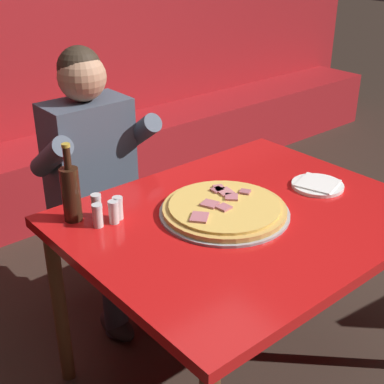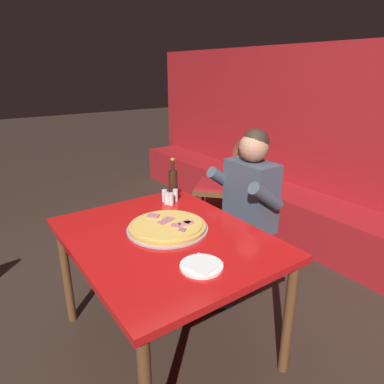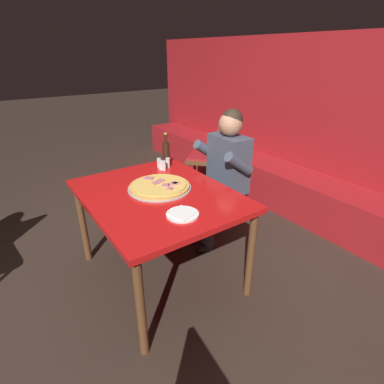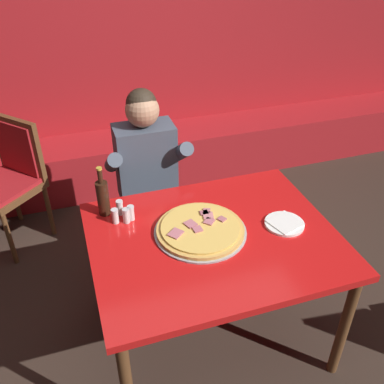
{
  "view_description": "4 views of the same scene",
  "coord_description": "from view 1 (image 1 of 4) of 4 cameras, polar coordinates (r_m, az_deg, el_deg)",
  "views": [
    {
      "loc": [
        -1.26,
        -1.19,
        1.71
      ],
      "look_at": [
        0.01,
        0.31,
        0.74
      ],
      "focal_mm": 50.0,
      "sensor_mm": 36.0,
      "label": 1
    },
    {
      "loc": [
        1.52,
        -0.88,
        1.67
      ],
      "look_at": [
        -0.15,
        0.3,
        0.93
      ],
      "focal_mm": 32.0,
      "sensor_mm": 36.0,
      "label": 2
    },
    {
      "loc": [
        1.79,
        -0.92,
        1.72
      ],
      "look_at": [
        0.08,
        0.26,
        0.74
      ],
      "focal_mm": 28.0,
      "sensor_mm": 36.0,
      "label": 3
    },
    {
      "loc": [
        -0.63,
        -1.57,
        2.18
      ],
      "look_at": [
        -0.05,
        0.22,
        0.91
      ],
      "focal_mm": 40.0,
      "sensor_mm": 36.0,
      "label": 4
    }
  ],
  "objects": [
    {
      "name": "ground_plane",
      "position": [
        2.44,
        4.82,
        -18.44
      ],
      "size": [
        24.0,
        24.0,
        0.0
      ],
      "primitive_type": "plane",
      "color": "#33261E"
    },
    {
      "name": "shaker_parmesan",
      "position": [
        1.91,
        -8.35,
        -2.24
      ],
      "size": [
        0.04,
        0.04,
        0.09
      ],
      "color": "silver",
      "rests_on": "main_dining_table"
    },
    {
      "name": "shaker_red_pepper_flakes",
      "position": [
        1.9,
        -10.03,
        -2.6
      ],
      "size": [
        0.04,
        0.04,
        0.09
      ],
      "color": "silver",
      "rests_on": "main_dining_table"
    },
    {
      "name": "main_dining_table",
      "position": [
        2.01,
        5.56,
        -4.32
      ],
      "size": [
        1.26,
        1.0,
        0.77
      ],
      "color": "brown",
      "rests_on": "ground_plane"
    },
    {
      "name": "plate_white_paper",
      "position": [
        2.22,
        13.25,
        0.74
      ],
      "size": [
        0.21,
        0.21,
        0.02
      ],
      "color": "white",
      "rests_on": "main_dining_table"
    },
    {
      "name": "shaker_black_pepper",
      "position": [
        1.93,
        -7.9,
        -1.81
      ],
      "size": [
        0.04,
        0.04,
        0.09
      ],
      "color": "silver",
      "rests_on": "main_dining_table"
    },
    {
      "name": "diner_seated_blue_shirt",
      "position": [
        2.45,
        -9.77,
        1.59
      ],
      "size": [
        0.53,
        0.53,
        1.27
      ],
      "color": "black",
      "rests_on": "ground_plane"
    },
    {
      "name": "beer_bottle",
      "position": [
        1.92,
        -12.8,
        -0.0
      ],
      "size": [
        0.07,
        0.07,
        0.29
      ],
      "color": "black",
      "rests_on": "main_dining_table"
    },
    {
      "name": "pizza",
      "position": [
        1.96,
        3.47,
        -1.84
      ],
      "size": [
        0.48,
        0.48,
        0.05
      ],
      "color": "#9E9EA3",
      "rests_on": "main_dining_table"
    },
    {
      "name": "booth_bench",
      "position": [
        3.62,
        -16.16,
        1.03
      ],
      "size": [
        6.46,
        0.48,
        0.46
      ],
      "primitive_type": "cube",
      "color": "#A3191E",
      "rests_on": "ground_plane"
    },
    {
      "name": "shaker_oregano",
      "position": [
        1.96,
        -10.14,
        -1.51
      ],
      "size": [
        0.04,
        0.04,
        0.09
      ],
      "color": "silver",
      "rests_on": "main_dining_table"
    },
    {
      "name": "booth_wall_panel",
      "position": [
        3.68,
        -19.79,
        12.86
      ],
      "size": [
        6.8,
        0.16,
        1.9
      ],
      "primitive_type": "cube",
      "color": "#A3191E",
      "rests_on": "ground_plane"
    }
  ]
}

